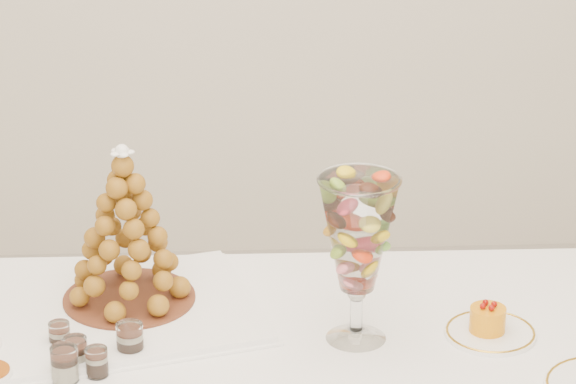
{
  "coord_description": "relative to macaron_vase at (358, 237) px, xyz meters",
  "views": [
    {
      "loc": [
        -0.06,
        -2.56,
        2.16
      ],
      "look_at": [
        0.07,
        0.22,
        0.98
      ],
      "focal_mm": 85.0,
      "sensor_mm": 36.0,
      "label": 1
    }
  ],
  "objects": [
    {
      "name": "verrine_b",
      "position": [
        -0.6,
        -0.1,
        -0.21
      ],
      "size": [
        0.06,
        0.06,
        0.07
      ],
      "primitive_type": "cylinder",
      "rotation": [
        0.0,
        0.0,
        -0.17
      ],
      "color": "white",
      "rests_on": "buffet_table"
    },
    {
      "name": "croquembouche",
      "position": [
        -0.5,
        0.17,
        -0.04
      ],
      "size": [
        0.3,
        0.3,
        0.37
      ],
      "rotation": [
        0.0,
        0.0,
        0.2
      ],
      "color": "brown",
      "rests_on": "lace_tray"
    },
    {
      "name": "verrine_c",
      "position": [
        -0.49,
        -0.06,
        -0.2
      ],
      "size": [
        0.07,
        0.07,
        0.08
      ],
      "primitive_type": "cylinder",
      "rotation": [
        0.0,
        0.0,
        0.14
      ],
      "color": "white",
      "rests_on": "buffet_table"
    },
    {
      "name": "mousse_cake",
      "position": [
        0.29,
        0.0,
        -0.2
      ],
      "size": [
        0.08,
        0.08,
        0.07
      ],
      "color": "orange",
      "rests_on": "cake_plate"
    },
    {
      "name": "cake_plate",
      "position": [
        0.3,
        -0.0,
        -0.24
      ],
      "size": [
        0.2,
        0.2,
        0.01
      ],
      "primitive_type": "cylinder",
      "color": "white",
      "rests_on": "buffet_table"
    },
    {
      "name": "verrine_e",
      "position": [
        -0.55,
        -0.13,
        -0.21
      ],
      "size": [
        0.05,
        0.05,
        0.06
      ],
      "primitive_type": "cylinder",
      "rotation": [
        0.0,
        0.0,
        0.06
      ],
      "color": "white",
      "rests_on": "buffet_table"
    },
    {
      "name": "verrine_d",
      "position": [
        -0.61,
        -0.15,
        -0.2
      ],
      "size": [
        0.07,
        0.07,
        0.08
      ],
      "primitive_type": "cylinder",
      "rotation": [
        0.0,
        0.0,
        0.22
      ],
      "color": "white",
      "rests_on": "buffet_table"
    },
    {
      "name": "macaron_vase",
      "position": [
        0.0,
        0.0,
        0.0
      ],
      "size": [
        0.17,
        0.17,
        0.37
      ],
      "color": "white",
      "rests_on": "buffet_table"
    },
    {
      "name": "lace_tray",
      "position": [
        -0.53,
        0.11,
        -0.23
      ],
      "size": [
        0.71,
        0.6,
        0.02
      ],
      "primitive_type": "cube",
      "rotation": [
        0.0,
        0.0,
        0.27
      ],
      "color": "white",
      "rests_on": "buffet_table"
    },
    {
      "name": "verrine_a",
      "position": [
        -0.64,
        -0.02,
        -0.21
      ],
      "size": [
        0.06,
        0.06,
        0.06
      ],
      "primitive_type": "cylinder",
      "rotation": [
        0.0,
        0.0,
        -0.34
      ],
      "color": "white",
      "rests_on": "buffet_table"
    }
  ]
}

